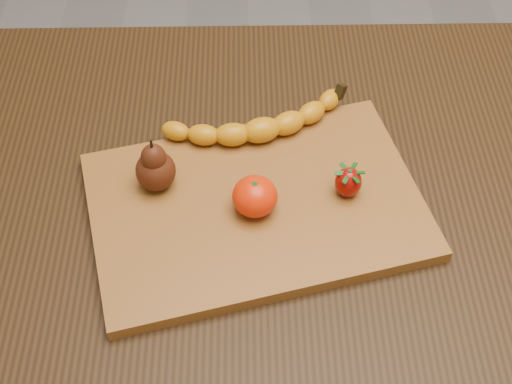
{
  "coord_description": "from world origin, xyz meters",
  "views": [
    {
      "loc": [
        -0.01,
        -0.68,
        1.54
      ],
      "look_at": [
        0.0,
        -0.07,
        0.8
      ],
      "focal_mm": 50.0,
      "sensor_mm": 36.0,
      "label": 1
    }
  ],
  "objects_px": {
    "table": "(254,215)",
    "mandarin": "(255,196)",
    "cutting_board": "(256,206)",
    "pear": "(154,163)"
  },
  "relations": [
    {
      "from": "cutting_board",
      "to": "pear",
      "type": "height_order",
      "value": "pear"
    },
    {
      "from": "mandarin",
      "to": "table",
      "type": "bearing_deg",
      "value": 89.74
    },
    {
      "from": "table",
      "to": "pear",
      "type": "relative_size",
      "value": 11.46
    },
    {
      "from": "table",
      "to": "mandarin",
      "type": "relative_size",
      "value": 16.19
    },
    {
      "from": "table",
      "to": "mandarin",
      "type": "height_order",
      "value": "mandarin"
    },
    {
      "from": "table",
      "to": "pear",
      "type": "xyz_separation_m",
      "value": [
        -0.14,
        -0.03,
        0.16
      ]
    },
    {
      "from": "mandarin",
      "to": "cutting_board",
      "type": "bearing_deg",
      "value": 82.22
    },
    {
      "from": "mandarin",
      "to": "pear",
      "type": "bearing_deg",
      "value": 161.05
    },
    {
      "from": "cutting_board",
      "to": "mandarin",
      "type": "bearing_deg",
      "value": -111.7
    },
    {
      "from": "table",
      "to": "cutting_board",
      "type": "height_order",
      "value": "cutting_board"
    }
  ]
}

